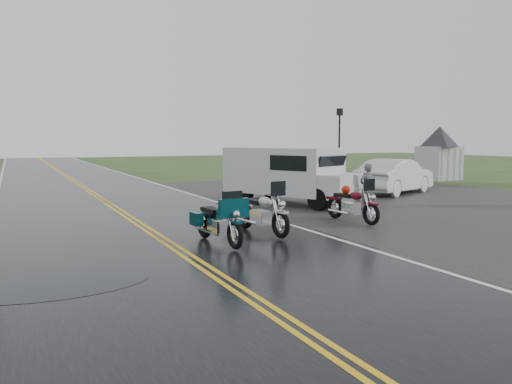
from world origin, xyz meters
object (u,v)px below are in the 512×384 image
sedan_white (395,177)px  lamp_post_far_right (339,145)px  visitor_center (439,140)px  motorcycle_red (371,205)px  motorcycle_silver (281,213)px  motorcycle_teal (235,223)px  van_white (319,179)px  person_at_van (367,187)px

sedan_white → lamp_post_far_right: (1.80, 6.79, 1.36)m
visitor_center → motorcycle_red: (-14.32, -11.35, -1.76)m
motorcycle_silver → motorcycle_red: bearing=2.6°
motorcycle_teal → lamp_post_far_right: 19.18m
motorcycle_red → motorcycle_teal: bearing=-170.2°
sedan_white → van_white: bearing=93.9°
van_white → sedan_white: bearing=2.2°
motorcycle_red → motorcycle_teal: motorcycle_red is taller
motorcycle_teal → van_white: (5.05, 4.44, 0.45)m
motorcycle_silver → lamp_post_far_right: size_ratio=0.54×
person_at_van → visitor_center: bearing=-151.2°
van_white → lamp_post_far_right: size_ratio=1.30×
visitor_center → motorcycle_silver: (-17.44, -11.84, -1.72)m
motorcycle_red → motorcycle_teal: (-4.59, -1.11, -0.00)m
motorcycle_silver → person_at_van: (5.16, 3.23, 0.11)m
van_white → person_at_van: bearing=-44.6°
person_at_van → lamp_post_far_right: lamp_post_far_right is taller
van_white → visitor_center: bearing=6.0°
van_white → sedan_white: van_white is taller
motorcycle_silver → van_white: (3.58, 3.82, 0.41)m
van_white → lamp_post_far_right: lamp_post_far_right is taller
motorcycle_silver → lamp_post_far_right: 17.75m
motorcycle_red → motorcycle_teal: size_ratio=1.00×
motorcycle_silver → sedan_white: (9.56, 6.77, 0.09)m
lamp_post_far_right → motorcycle_red: bearing=-122.2°
motorcycle_teal → person_at_van: bearing=25.6°
sedan_white → lamp_post_far_right: 7.15m
sedan_white → person_at_van: bearing=106.4°
motorcycle_teal → sedan_white: sedan_white is taller
motorcycle_teal → sedan_white: size_ratio=0.46×
motorcycle_teal → person_at_van: person_at_van is taller
motorcycle_silver → person_at_van: person_at_van is taller
motorcycle_teal → motorcycle_silver: bearing=18.2°
visitor_center → motorcycle_red: visitor_center is taller
visitor_center → sedan_white: size_ratio=3.43×
person_at_van → sedan_white: bearing=-147.5°
motorcycle_red → lamp_post_far_right: size_ratio=0.51×
sedan_white → motorcycle_red: bearing=112.0°
visitor_center → motorcycle_teal: bearing=-146.6°
visitor_center → motorcycle_teal: (-18.91, -12.45, -1.76)m
motorcycle_red → person_at_van: (2.03, 2.74, 0.15)m
van_white → person_at_van: 1.71m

